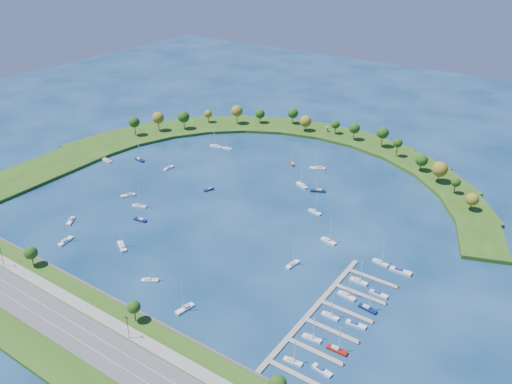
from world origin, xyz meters
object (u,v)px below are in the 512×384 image
Objects in this scene: moored_boat_2 at (209,189)px; moored_boat_5 at (216,146)px; docked_boat_8 at (359,281)px; moored_boat_4 at (65,241)px; moored_boat_16 at (122,246)px; moored_boat_0 at (293,264)px; moored_boat_20 at (302,185)px; docked_boat_0 at (293,361)px; moored_boat_12 at (185,308)px; docked_boat_3 at (337,349)px; moored_boat_13 at (315,212)px; docked_boat_7 at (368,308)px; moored_boat_3 at (318,190)px; moored_boat_14 at (128,195)px; moored_boat_9 at (139,159)px; moored_boat_10 at (139,206)px; docked_boat_10 at (380,262)px; moored_boat_6 at (140,219)px; moored_boat_18 at (150,280)px; harbor_tower at (327,129)px; moored_boat_7 at (71,220)px; moored_boat_17 at (329,240)px; moored_boat_15 at (318,168)px; moored_boat_11 at (169,167)px; docked_boat_11 at (400,271)px; moored_boat_19 at (227,148)px; docked_boat_9 at (378,294)px; docked_boat_2 at (312,338)px; moored_boat_1 at (107,160)px; moored_boat_8 at (292,163)px; dock_system at (329,317)px; docked_boat_4 at (330,315)px; docked_boat_6 at (347,295)px.

moored_boat_5 reaches higher than moored_boat_2.
moored_boat_4 is at bearing -157.65° from docked_boat_8.
moored_boat_16 is at bearing 98.45° from moored_boat_5.
moored_boat_20 is (-36.31, 71.89, 0.05)m from moored_boat_0.
docked_boat_0 is at bearing 126.20° from moored_boat_5.
moored_boat_12 is 1.07× the size of docked_boat_3.
moored_boat_12 reaches higher than moored_boat_13.
moored_boat_3 is at bearing 135.77° from docked_boat_7.
moored_boat_9 is at bearing -106.14° from moored_boat_14.
docked_boat_10 is (130.16, 24.51, -0.02)m from moored_boat_10.
moored_boat_3 is 1.16× the size of moored_boat_6.
docked_boat_3 is at bearing -28.44° from moored_boat_18.
harbor_tower is at bearing 30.68° from moored_boat_0.
moored_boat_6 is 123.08m from docked_boat_0.
moored_boat_7 is 133.69m from moored_boat_17.
moored_boat_15 is (103.15, 54.13, 0.08)m from moored_boat_9.
moored_boat_15 is (78.64, 52.60, 0.10)m from moored_boat_11.
moored_boat_15 reaches higher than moored_boat_9.
moored_boat_15 is 1.47× the size of docked_boat_11.
moored_boat_12 is 1.05× the size of docked_boat_8.
moored_boat_19 is 173.37m from docked_boat_9.
moored_boat_19 is at bearing -179.57° from moored_boat_5.
docked_boat_2 is (30.10, -36.57, -0.02)m from moored_boat_0.
moored_boat_5 reaches higher than docked_boat_8.
moored_boat_10 is at bearing -6.27° from moored_boat_2.
docked_boat_3 is (80.64, -134.86, -0.09)m from moored_boat_15.
moored_boat_16 reaches higher than docked_boat_10.
moored_boat_15 reaches higher than docked_boat_10.
moored_boat_1 reaches higher than docked_boat_2.
moored_boat_10 reaches higher than docked_boat_3.
moored_boat_17 is 1.03× the size of docked_boat_8.
moored_boat_14 is (48.22, -26.54, -0.03)m from moored_boat_1.
docked_boat_11 is at bearing -175.85° from moored_boat_8.
moored_boat_19 is at bearing 131.80° from docked_boat_2.
moored_boat_2 is 0.90× the size of moored_boat_19.
docked_boat_3 reaches higher than dock_system.
moored_boat_13 is 101.22m from docked_boat_3.
moored_boat_3 is at bearing -86.11° from moored_boat_16.
moored_boat_5 is 1.29× the size of docked_boat_11.
moored_boat_5 reaches higher than docked_boat_4.
moored_boat_9 reaches higher than docked_boat_8.
moored_boat_13 is 70.72m from docked_boat_6.
moored_boat_10 reaches higher than docked_boat_4.
moored_boat_10 is at bearing 104.72° from moored_boat_14.
moored_boat_9 is (-56.82, 54.89, 0.03)m from moored_boat_6.
moored_boat_10 is 68.76m from moored_boat_18.
moored_boat_4 reaches higher than docked_boat_8.
moored_boat_1 is at bearing 150.54° from docked_boat_0.
moored_boat_0 is 111.57m from moored_boat_4.
moored_boat_8 is 0.89× the size of docked_boat_10.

